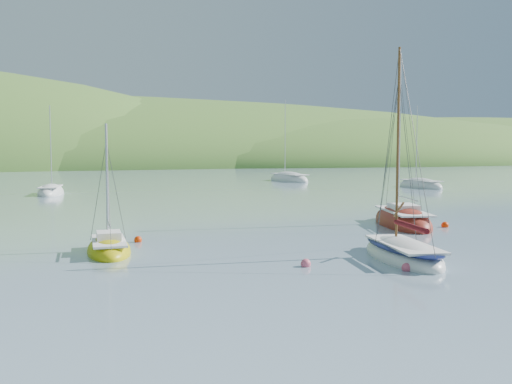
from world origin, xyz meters
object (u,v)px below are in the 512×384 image
object	(u,v)px
distant_sloop_b	(289,180)
distant_sloop_d	(420,186)
daysailer_white	(403,254)
distant_sloop_a	(51,193)
sloop_red	(402,222)
sailboat_yellow	(109,249)

from	to	relation	value
distant_sloop_b	distant_sloop_d	size ratio (longest dim) A/B	1.19
daysailer_white	distant_sloop_a	xyz separation A→B (m)	(-14.43, 45.41, -0.05)
distant_sloop_d	sloop_red	bearing A→B (deg)	-128.35
distant_sloop_a	distant_sloop_d	xyz separation A→B (m)	(45.42, -5.31, 0.01)
daysailer_white	sailboat_yellow	xyz separation A→B (m)	(-12.43, 6.38, -0.06)
sailboat_yellow	sloop_red	bearing A→B (deg)	13.85
sloop_red	sailboat_yellow	xyz separation A→B (m)	(-19.28, -3.41, -0.06)
sloop_red	sailboat_yellow	distance (m)	19.58
distant_sloop_a	distant_sloop_d	size ratio (longest dim) A/B	0.92
distant_sloop_b	distant_sloop_d	xyz separation A→B (m)	(10.01, -19.76, -0.03)
daysailer_white	distant_sloop_a	distance (m)	47.65
daysailer_white	distant_sloop_a	world-z (taller)	distant_sloop_a
distant_sloop_a	sailboat_yellow	bearing A→B (deg)	-78.42
daysailer_white	distant_sloop_b	distance (m)	63.44
daysailer_white	distant_sloop_a	size ratio (longest dim) A/B	0.97
sloop_red	distant_sloop_a	distance (m)	41.50
daysailer_white	distant_sloop_b	size ratio (longest dim) A/B	0.75
distant_sloop_d	distant_sloop_a	bearing A→B (deg)	173.51
distant_sloop_d	distant_sloop_b	bearing A→B (deg)	117.05
daysailer_white	sailboat_yellow	world-z (taller)	daysailer_white
distant_sloop_a	distant_sloop_d	distance (m)	45.73
daysailer_white	sailboat_yellow	distance (m)	13.97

